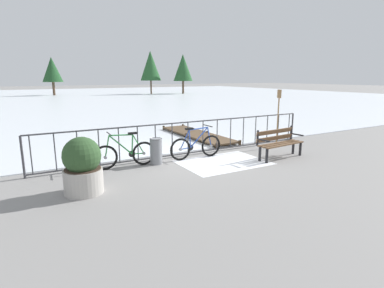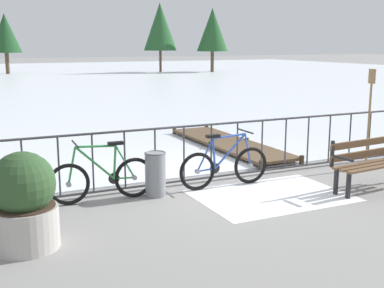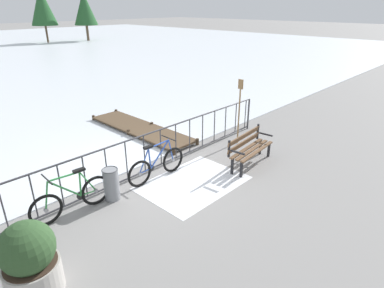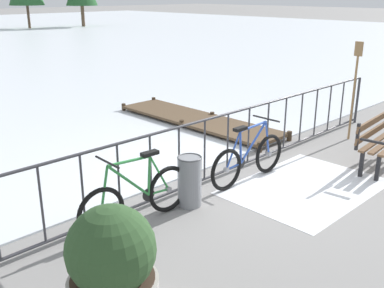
{
  "view_description": "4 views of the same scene",
  "coord_description": "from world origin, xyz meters",
  "px_view_note": "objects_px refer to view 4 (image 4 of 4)",
  "views": [
    {
      "loc": [
        -4.52,
        -8.2,
        2.42
      ],
      "look_at": [
        -0.21,
        -0.62,
        0.51
      ],
      "focal_mm": 29.04,
      "sensor_mm": 36.0,
      "label": 1
    },
    {
      "loc": [
        -4.08,
        -7.78,
        2.47
      ],
      "look_at": [
        -0.41,
        -0.06,
        0.74
      ],
      "focal_mm": 46.77,
      "sensor_mm": 36.0,
      "label": 2
    },
    {
      "loc": [
        -4.43,
        -5.84,
        3.95
      ],
      "look_at": [
        1.02,
        -0.66,
        0.7
      ],
      "focal_mm": 30.24,
      "sensor_mm": 36.0,
      "label": 3
    },
    {
      "loc": [
        -5.28,
        -4.55,
        2.89
      ],
      "look_at": [
        -0.77,
        0.04,
        0.71
      ],
      "focal_mm": 42.13,
      "sensor_mm": 36.0,
      "label": 4
    }
  ],
  "objects_px": {
    "planter_with_shrub": "(112,272)",
    "bicycle_near_railing": "(248,159)",
    "trash_bin": "(190,181)",
    "oar_upright": "(355,85)",
    "park_bench": "(382,137)",
    "bicycle_second": "(137,197)"
  },
  "relations": [
    {
      "from": "bicycle_second",
      "to": "oar_upright",
      "type": "bearing_deg",
      "value": -2.39
    },
    {
      "from": "trash_bin",
      "to": "oar_upright",
      "type": "bearing_deg",
      "value": -1.6
    },
    {
      "from": "trash_bin",
      "to": "bicycle_near_railing",
      "type": "bearing_deg",
      "value": -1.37
    },
    {
      "from": "oar_upright",
      "to": "bicycle_near_railing",
      "type": "bearing_deg",
      "value": 178.31
    },
    {
      "from": "planter_with_shrub",
      "to": "bicycle_near_railing",
      "type": "bearing_deg",
      "value": 20.24
    },
    {
      "from": "bicycle_second",
      "to": "park_bench",
      "type": "bearing_deg",
      "value": -16.48
    },
    {
      "from": "bicycle_near_railing",
      "to": "bicycle_second",
      "type": "distance_m",
      "value": 2.14
    },
    {
      "from": "oar_upright",
      "to": "planter_with_shrub",
      "type": "bearing_deg",
      "value": -169.87
    },
    {
      "from": "planter_with_shrub",
      "to": "bicycle_second",
      "type": "bearing_deg",
      "value": 46.26
    },
    {
      "from": "park_bench",
      "to": "trash_bin",
      "type": "bearing_deg",
      "value": 161.19
    },
    {
      "from": "park_bench",
      "to": "oar_upright",
      "type": "xyz_separation_m",
      "value": [
        0.98,
        1.06,
        0.63
      ]
    },
    {
      "from": "bicycle_second",
      "to": "trash_bin",
      "type": "bearing_deg",
      "value": -6.46
    },
    {
      "from": "planter_with_shrub",
      "to": "trash_bin",
      "type": "distance_m",
      "value": 2.58
    },
    {
      "from": "trash_bin",
      "to": "oar_upright",
      "type": "relative_size",
      "value": 0.37
    },
    {
      "from": "bicycle_second",
      "to": "planter_with_shrub",
      "type": "relative_size",
      "value": 1.42
    },
    {
      "from": "park_bench",
      "to": "bicycle_second",
      "type": "bearing_deg",
      "value": 163.52
    },
    {
      "from": "bicycle_second",
      "to": "park_bench",
      "type": "xyz_separation_m",
      "value": [
        4.34,
        -1.28,
        0.14
      ]
    },
    {
      "from": "planter_with_shrub",
      "to": "oar_upright",
      "type": "bearing_deg",
      "value": 10.13
    },
    {
      "from": "bicycle_second",
      "to": "trash_bin",
      "type": "height_order",
      "value": "bicycle_second"
    },
    {
      "from": "bicycle_near_railing",
      "to": "oar_upright",
      "type": "bearing_deg",
      "value": -1.69
    },
    {
      "from": "bicycle_second",
      "to": "trash_bin",
      "type": "distance_m",
      "value": 0.86
    },
    {
      "from": "planter_with_shrub",
      "to": "trash_bin",
      "type": "height_order",
      "value": "planter_with_shrub"
    }
  ]
}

